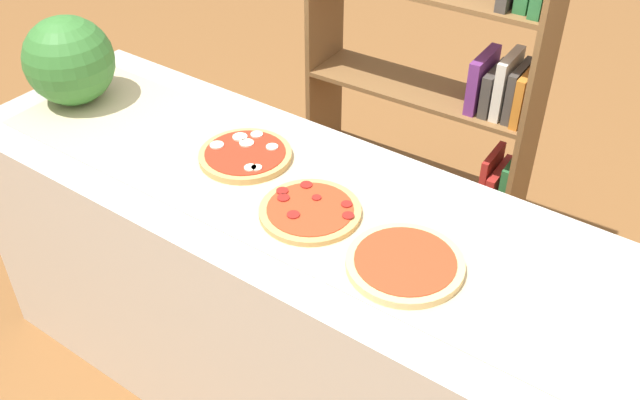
{
  "coord_description": "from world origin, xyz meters",
  "views": [
    {
      "loc": [
        0.9,
        -1.27,
        2.12
      ],
      "look_at": [
        0.0,
        0.0,
        0.92
      ],
      "focal_mm": 39.81,
      "sensor_mm": 36.0,
      "label": 1
    }
  ],
  "objects_px": {
    "pizza_pepperoni_1": "(310,211)",
    "watermelon": "(69,61)",
    "pizza_mozzarella_0": "(245,155)",
    "pizza_plain_2": "(405,264)",
    "bookshelf": "(449,113)"
  },
  "relations": [
    {
      "from": "pizza_mozzarella_0",
      "to": "bookshelf",
      "type": "height_order",
      "value": "bookshelf"
    },
    {
      "from": "pizza_pepperoni_1",
      "to": "bookshelf",
      "type": "xyz_separation_m",
      "value": [
        -0.05,
        0.96,
        -0.17
      ]
    },
    {
      "from": "pizza_mozzarella_0",
      "to": "pizza_plain_2",
      "type": "distance_m",
      "value": 0.66
    },
    {
      "from": "pizza_mozzarella_0",
      "to": "pizza_plain_2",
      "type": "bearing_deg",
      "value": -12.49
    },
    {
      "from": "pizza_mozzarella_0",
      "to": "pizza_pepperoni_1",
      "type": "height_order",
      "value": "pizza_mozzarella_0"
    },
    {
      "from": "pizza_pepperoni_1",
      "to": "watermelon",
      "type": "xyz_separation_m",
      "value": [
        -1.03,
        0.05,
        0.14
      ]
    },
    {
      "from": "watermelon",
      "to": "pizza_pepperoni_1",
      "type": "bearing_deg",
      "value": -2.58
    },
    {
      "from": "pizza_pepperoni_1",
      "to": "watermelon",
      "type": "height_order",
      "value": "watermelon"
    },
    {
      "from": "pizza_mozzarella_0",
      "to": "pizza_plain_2",
      "type": "relative_size",
      "value": 0.95
    },
    {
      "from": "pizza_plain_2",
      "to": "watermelon",
      "type": "relative_size",
      "value": 1.0
    },
    {
      "from": "pizza_mozzarella_0",
      "to": "pizza_plain_2",
      "type": "height_order",
      "value": "pizza_mozzarella_0"
    },
    {
      "from": "pizza_mozzarella_0",
      "to": "watermelon",
      "type": "height_order",
      "value": "watermelon"
    },
    {
      "from": "watermelon",
      "to": "bookshelf",
      "type": "distance_m",
      "value": 1.37
    },
    {
      "from": "watermelon",
      "to": "bookshelf",
      "type": "xyz_separation_m",
      "value": [
        0.98,
        0.91,
        -0.31
      ]
    },
    {
      "from": "pizza_pepperoni_1",
      "to": "pizza_plain_2",
      "type": "relative_size",
      "value": 0.95
    }
  ]
}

